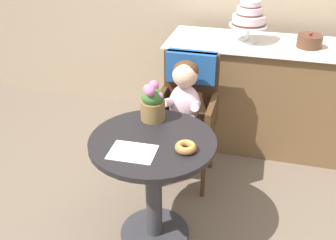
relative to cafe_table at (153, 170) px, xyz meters
name	(u,v)px	position (x,y,z in m)	size (l,w,h in m)	color
ground_plane	(155,233)	(0.00, 0.00, -0.51)	(8.00, 8.00, 0.00)	#6B5B4C
cafe_table	(153,170)	(0.00, 0.00, 0.00)	(0.72, 0.72, 0.72)	black
wicker_chair	(188,98)	(0.05, 0.72, 0.13)	(0.42, 0.45, 0.95)	#472D19
seated_child	(184,103)	(0.05, 0.57, 0.17)	(0.27, 0.32, 0.73)	silver
paper_napkin	(133,152)	(-0.07, -0.15, 0.21)	(0.24, 0.18, 0.00)	white
donut_front	(186,147)	(0.20, -0.06, 0.24)	(0.12, 0.12, 0.04)	#936033
flower_vase	(153,102)	(-0.07, 0.23, 0.33)	(0.15, 0.16, 0.24)	brown
display_counter	(260,95)	(0.55, 1.30, -0.05)	(1.56, 0.62, 0.90)	brown
tiered_cake_stand	(249,17)	(0.39, 1.30, 0.59)	(0.30, 0.30, 0.32)	silver
round_layer_cake	(309,41)	(0.86, 1.29, 0.44)	(0.19, 0.19, 0.12)	#4C2D1E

